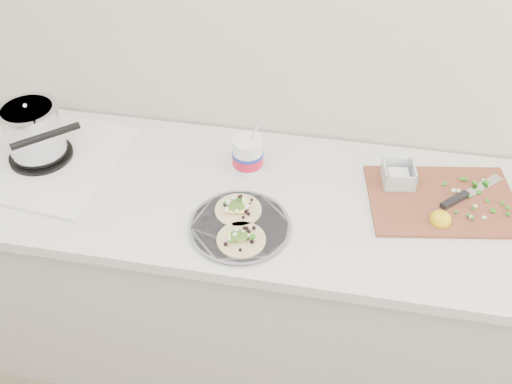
% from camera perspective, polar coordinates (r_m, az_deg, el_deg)
% --- Properties ---
extents(counter, '(2.44, 0.66, 0.90)m').
position_cam_1_polar(counter, '(2.16, -5.04, -8.08)').
color(counter, beige).
rests_on(counter, ground).
extents(stove, '(0.55, 0.52, 0.25)m').
position_cam_1_polar(stove, '(2.00, -21.09, 4.83)').
color(stove, silver).
rests_on(stove, counter).
extents(taco_plate, '(0.30, 0.30, 0.04)m').
position_cam_1_polar(taco_plate, '(1.67, -1.64, -3.24)').
color(taco_plate, slate).
rests_on(taco_plate, counter).
extents(tub, '(0.10, 0.10, 0.23)m').
position_cam_1_polar(tub, '(1.83, -0.77, 3.93)').
color(tub, white).
rests_on(tub, counter).
extents(cutboard, '(0.49, 0.38, 0.07)m').
position_cam_1_polar(cutboard, '(1.85, 17.92, -0.33)').
color(cutboard, brown).
rests_on(cutboard, counter).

